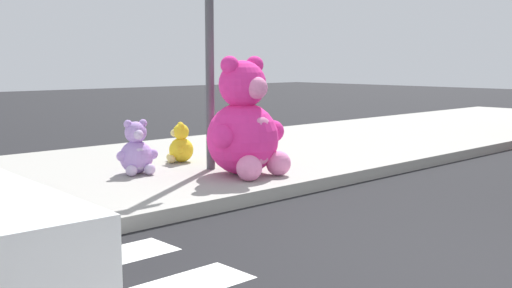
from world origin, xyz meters
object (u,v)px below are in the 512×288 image
(plush_pink_large, at_px, (245,128))
(plush_lavender, at_px, (137,152))
(plush_yellow, at_px, (180,146))
(sign_pole, at_px, (210,36))
(plush_lime, at_px, (245,146))

(plush_pink_large, bearing_deg, plush_lavender, 134.20)
(plush_lavender, bearing_deg, plush_yellow, 21.59)
(sign_pole, height_order, plush_lime, sign_pole)
(plush_pink_large, height_order, plush_yellow, plush_pink_large)
(sign_pole, height_order, plush_lavender, sign_pole)
(plush_pink_large, distance_m, plush_lavender, 1.37)
(plush_yellow, bearing_deg, plush_lime, -53.77)
(sign_pole, bearing_deg, plush_yellow, 86.46)
(plush_pink_large, distance_m, plush_yellow, 1.37)
(sign_pole, height_order, plush_yellow, sign_pole)
(sign_pole, xyz_separation_m, plush_yellow, (0.05, 0.73, -1.48))
(plush_pink_large, relative_size, plush_lime, 2.33)
(plush_lime, height_order, plush_lavender, plush_lavender)
(plush_lime, relative_size, plush_lavender, 0.92)
(plush_lavender, distance_m, plush_yellow, 0.99)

